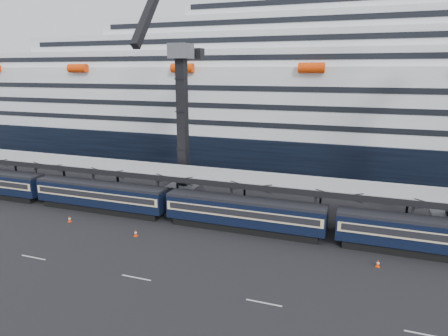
# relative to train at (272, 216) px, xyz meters

# --- Properties ---
(ground) EXTENTS (260.00, 260.00, 0.00)m
(ground) POSITION_rel_train_xyz_m (4.65, -10.00, -2.20)
(ground) COLOR black
(ground) RESTS_ON ground
(train) EXTENTS (133.05, 3.00, 4.05)m
(train) POSITION_rel_train_xyz_m (0.00, 0.00, 0.00)
(train) COLOR black
(train) RESTS_ON ground
(canopy) EXTENTS (130.00, 6.25, 5.53)m
(canopy) POSITION_rel_train_xyz_m (4.65, 4.00, 3.05)
(canopy) COLOR gray
(canopy) RESTS_ON ground
(cruise_ship) EXTENTS (214.09, 28.84, 34.00)m
(cruise_ship) POSITION_rel_train_xyz_m (3.57, 35.99, 10.14)
(cruise_ship) COLOR black
(cruise_ship) RESTS_ON ground
(crane_dark_near) EXTENTS (4.50, 17.75, 35.08)m
(crane_dark_near) POSITION_rel_train_xyz_m (-15.35, 8.59, 9.73)
(crane_dark_near) COLOR #4E5056
(crane_dark_near) RESTS_ON ground
(traffic_cone_b) EXTENTS (0.40, 0.40, 0.81)m
(traffic_cone_b) POSITION_rel_train_xyz_m (-24.65, -4.79, -1.80)
(traffic_cone_b) COLOR #FF3F08
(traffic_cone_b) RESTS_ON ground
(traffic_cone_c) EXTENTS (0.42, 0.42, 0.84)m
(traffic_cone_c) POSITION_rel_train_xyz_m (-14.47, -5.85, -1.79)
(traffic_cone_c) COLOR #FF3F08
(traffic_cone_c) RESTS_ON ground
(traffic_cone_d) EXTENTS (0.38, 0.38, 0.77)m
(traffic_cone_d) POSITION_rel_train_xyz_m (11.48, -4.30, -1.82)
(traffic_cone_d) COLOR #FF3F08
(traffic_cone_d) RESTS_ON ground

